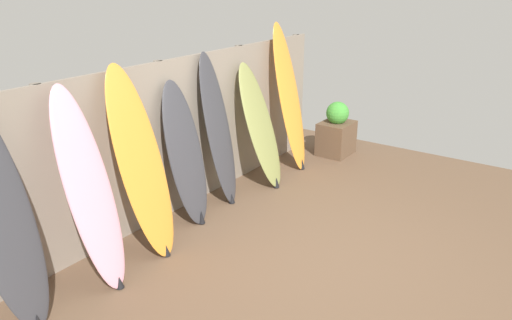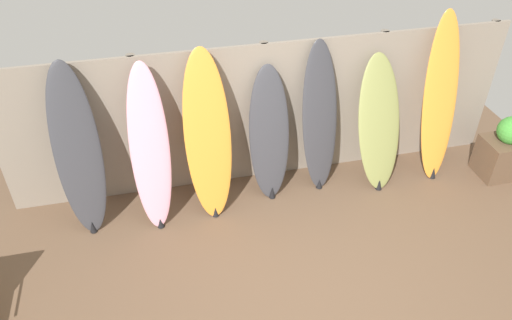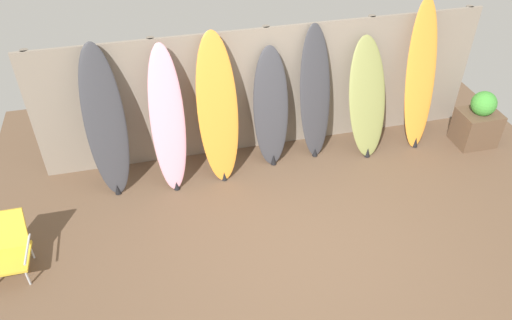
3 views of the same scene
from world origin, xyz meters
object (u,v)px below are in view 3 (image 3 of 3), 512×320
(surfboard_charcoal_0, at_px, (105,123))
(surfboard_orange_2, at_px, (218,110))
(surfboard_charcoal_4, at_px, (315,94))
(surfboard_olive_5, at_px, (367,99))
(planter_box, at_px, (478,122))
(surfboard_pink_1, at_px, (168,120))
(surfboard_charcoal_3, at_px, (271,108))
(surfboard_orange_6, at_px, (420,77))
(beach_chair, at_px, (5,246))

(surfboard_charcoal_0, bearing_deg, surfboard_orange_2, -1.50)
(surfboard_charcoal_4, bearing_deg, surfboard_charcoal_0, -177.98)
(surfboard_olive_5, xyz_separation_m, planter_box, (1.64, -0.30, -0.45))
(surfboard_pink_1, bearing_deg, surfboard_charcoal_3, 5.36)
(surfboard_pink_1, height_order, surfboard_orange_6, surfboard_orange_6)
(surfboard_orange_6, bearing_deg, planter_box, -21.10)
(surfboard_pink_1, distance_m, surfboard_olive_5, 2.71)
(surfboard_charcoal_4, bearing_deg, surfboard_charcoal_3, -176.83)
(surfboard_olive_5, relative_size, surfboard_orange_6, 0.79)
(surfboard_charcoal_4, height_order, surfboard_olive_5, surfboard_charcoal_4)
(beach_chair, height_order, planter_box, planter_box)
(surfboard_charcoal_0, height_order, planter_box, surfboard_charcoal_0)
(planter_box, bearing_deg, surfboard_olive_5, 169.68)
(surfboard_charcoal_4, relative_size, planter_box, 2.20)
(surfboard_pink_1, height_order, surfboard_charcoal_4, surfboard_charcoal_4)
(surfboard_charcoal_0, relative_size, beach_chair, 2.94)
(surfboard_orange_2, relative_size, beach_chair, 2.95)
(surfboard_pink_1, bearing_deg, surfboard_charcoal_0, 174.95)
(surfboard_pink_1, xyz_separation_m, surfboard_charcoal_4, (1.99, 0.16, 0.00))
(surfboard_charcoal_3, relative_size, surfboard_charcoal_4, 0.88)
(surfboard_orange_2, bearing_deg, planter_box, -4.34)
(surfboard_charcoal_0, bearing_deg, surfboard_olive_5, -0.30)
(surfboard_charcoal_3, relative_size, planter_box, 1.93)
(surfboard_pink_1, xyz_separation_m, beach_chair, (-1.90, -1.15, -0.58))
(surfboard_charcoal_4, xyz_separation_m, surfboard_olive_5, (0.72, -0.11, -0.10))
(surfboard_orange_2, height_order, surfboard_charcoal_4, surfboard_orange_2)
(surfboard_charcoal_0, distance_m, surfboard_charcoal_4, 2.74)
(surfboard_orange_2, relative_size, surfboard_charcoal_4, 1.03)
(surfboard_pink_1, xyz_separation_m, planter_box, (4.35, -0.25, -0.55))
(surfboard_pink_1, distance_m, surfboard_charcoal_3, 1.38)
(beach_chair, xyz_separation_m, planter_box, (6.25, 0.90, 0.03))
(surfboard_charcoal_3, height_order, planter_box, surfboard_charcoal_3)
(surfboard_charcoal_3, xyz_separation_m, surfboard_charcoal_4, (0.62, 0.03, 0.11))
(surfboard_charcoal_0, xyz_separation_m, surfboard_pink_1, (0.75, -0.07, -0.04))
(surfboard_orange_2, bearing_deg, surfboard_olive_5, 0.50)
(surfboard_orange_2, height_order, planter_box, surfboard_orange_2)
(surfboard_pink_1, distance_m, surfboard_charcoal_4, 1.99)
(surfboard_pink_1, height_order, planter_box, surfboard_pink_1)
(surfboard_olive_5, distance_m, surfboard_orange_6, 0.80)
(surfboard_charcoal_0, xyz_separation_m, surfboard_orange_2, (1.39, -0.04, 0.00))
(surfboard_olive_5, height_order, surfboard_orange_6, surfboard_orange_6)
(surfboard_olive_5, bearing_deg, surfboard_charcoal_4, 170.92)
(beach_chair, bearing_deg, surfboard_orange_2, 32.76)
(surfboard_charcoal_3, bearing_deg, surfboard_charcoal_4, 3.17)
(surfboard_olive_5, bearing_deg, surfboard_orange_2, -179.50)
(surfboard_charcoal_0, height_order, surfboard_charcoal_3, surfboard_charcoal_0)
(surfboard_charcoal_0, height_order, surfboard_olive_5, surfboard_charcoal_0)
(beach_chair, bearing_deg, surfboard_charcoal_3, 29.22)
(surfboard_olive_5, xyz_separation_m, surfboard_orange_6, (0.77, 0.04, 0.21))
(surfboard_orange_2, relative_size, surfboard_orange_6, 0.92)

